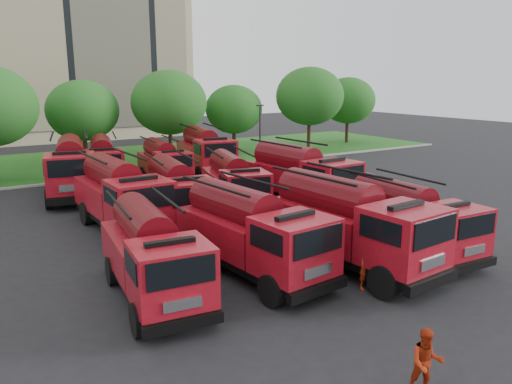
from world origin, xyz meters
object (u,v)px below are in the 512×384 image
Objects in this scene: firefighter_4 at (223,256)px; fire_truck_6 at (234,183)px; firefighter_3 at (409,243)px; fire_truck_8 at (71,168)px; firefighter_5 at (322,209)px; firefighter_0 at (366,288)px; fire_truck_5 at (176,193)px; fire_truck_2 at (349,224)px; fire_truck_1 at (251,232)px; fire_truck_0 at (152,254)px; fire_truck_11 at (205,152)px; fire_truck_10 at (164,162)px; fire_truck_3 at (410,219)px; firefighter_2 at (453,247)px; fire_truck_7 at (300,176)px; fire_truck_9 at (103,162)px; fire_truck_4 at (121,195)px.

fire_truck_6 is at bearing -58.62° from firefighter_4.
firefighter_3 reaches higher than firefighter_4.
fire_truck_8 is 15.78m from firefighter_5.
firefighter_0 is at bearing 30.83° from firefighter_3.
firefighter_3 is at bearing -52.22° from fire_truck_6.
fire_truck_5 reaches higher than firefighter_0.
firefighter_3 is at bearing 4.30° from fire_truck_2.
fire_truck_1 is at bearing 154.57° from firefighter_4.
fire_truck_0 is 0.86× the size of fire_truck_11.
fire_truck_10 is at bearing 85.51° from firefighter_0.
fire_truck_8 reaches higher than fire_truck_10.
firefighter_2 is (2.33, -0.56, -1.52)m from fire_truck_3.
fire_truck_5 is 0.93× the size of fire_truck_7.
firefighter_5 reaches higher than firefighter_4.
fire_truck_9 is 0.95× the size of fire_truck_11.
fire_truck_10 is at bearing 85.99° from fire_truck_2.
firefighter_2 is (8.95, -9.92, -1.62)m from fire_truck_5.
fire_truck_8 reaches higher than fire_truck_0.
fire_truck_4 is 11.29m from firefighter_5.
firefighter_0 is at bearing -68.98° from fire_truck_5.
fire_truck_9 is at bearing 52.47° from fire_truck_8.
firefighter_4 is at bearing 154.37° from fire_truck_3.
fire_truck_4 reaches higher than firefighter_3.
firefighter_3 is at bearing -78.95° from fire_truck_11.
fire_truck_6 is at bearing 160.94° from fire_truck_7.
fire_truck_8 is at bearing -158.79° from fire_truck_11.
firefighter_5 is at bearing -61.13° from fire_truck_10.
fire_truck_2 is at bearing 12.95° from firefighter_3.
firefighter_3 is 6.83m from firefighter_5.
firefighter_5 is (0.51, 6.81, 0.00)m from firefighter_3.
fire_truck_8 is (-6.61, 18.19, 0.06)m from fire_truck_2.
firefighter_3 is at bearing -135.83° from firefighter_4.
fire_truck_1 is 10.63m from firefighter_5.
firefighter_0 is (-0.91, -1.96, -1.77)m from fire_truck_2.
fire_truck_1 is 8.57m from fire_truck_4.
fire_truck_2 reaches higher than firefighter_5.
fire_truck_0 is 3.68× the size of firefighter_0.
fire_truck_2 reaches higher than firefighter_4.
firefighter_3 is (10.45, -8.89, -1.75)m from fire_truck_4.
fire_truck_2 is 20.77m from fire_truck_9.
fire_truck_7 is 14.32m from fire_truck_8.
fire_truck_6 is 0.91× the size of fire_truck_7.
firefighter_2 is at bearing 88.34° from firefighter_5.
fire_truck_4 is at bearing -74.78° from fire_truck_8.
fire_truck_7 is (7.60, -0.35, 0.15)m from fire_truck_5.
fire_truck_5 is at bearing 48.60° from firefighter_2.
fire_truck_1 is 7.08m from fire_truck_3.
fire_truck_0 reaches higher than firefighter_4.
fire_truck_3 is at bearing -7.94° from fire_truck_2.
firefighter_5 is at bearing 29.83° from fire_truck_1.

